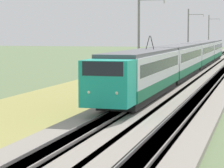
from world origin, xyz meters
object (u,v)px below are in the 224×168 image
passenger_train (190,56)px  catenary_mast_far (188,37)px  catenary_mast_distant (209,35)px  catenary_mast_mid (139,38)px

passenger_train → catenary_mast_far: catenary_mast_far is taller
catenary_mast_far → catenary_mast_distant: size_ratio=0.97×
catenary_mast_far → catenary_mast_distant: 36.66m
passenger_train → catenary_mast_distant: size_ratio=8.49×
passenger_train → catenary_mast_mid: size_ratio=8.62×
passenger_train → catenary_mast_mid: bearing=-7.3°
passenger_train → catenary_mast_distant: 54.12m
passenger_train → catenary_mast_mid: (-19.31, 2.49, 2.41)m
passenger_train → catenary_mast_distant: (54.00, 2.49, 2.48)m
catenary_mast_distant → catenary_mast_far: bearing=-180.0°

